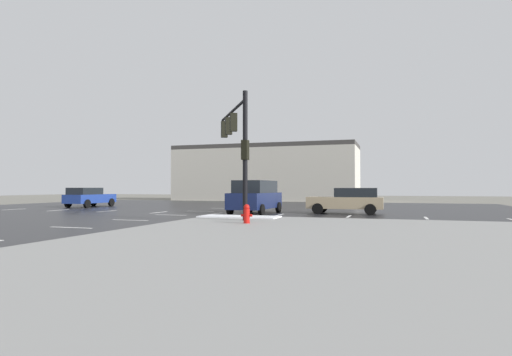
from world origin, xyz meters
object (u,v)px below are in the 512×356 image
object	(u,v)px
sedan_tan	(348,200)
fire_hydrant	(247,214)
sedan_blue	(89,197)
suv_navy	(255,196)
traffic_signal_mast	(236,135)

from	to	relation	value
sedan_tan	fire_hydrant	bearing A→B (deg)	70.91
sedan_tan	sedan_blue	xyz separation A→B (m)	(-21.16, 2.56, 0.00)
suv_navy	sedan_blue	distance (m)	16.25
fire_hydrant	sedan_tan	distance (m)	10.02
sedan_blue	fire_hydrant	bearing A→B (deg)	-124.88
fire_hydrant	sedan_blue	world-z (taller)	sedan_blue
sedan_blue	suv_navy	bearing A→B (deg)	-105.58
fire_hydrant	sedan_tan	xyz separation A→B (m)	(3.22, 9.48, 0.32)
fire_hydrant	sedan_blue	size ratio (longest dim) A/B	0.17
traffic_signal_mast	sedan_tan	distance (m)	8.68
traffic_signal_mast	fire_hydrant	distance (m)	5.16
suv_navy	fire_hydrant	bearing A→B (deg)	-162.21
fire_hydrant	sedan_tan	size ratio (longest dim) A/B	0.17
suv_navy	sedan_tan	bearing A→B (deg)	-72.01
fire_hydrant	suv_navy	distance (m)	8.27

